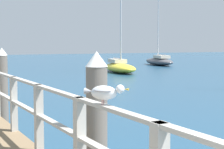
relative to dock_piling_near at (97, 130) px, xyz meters
The scene contains 5 objects.
dock_piling_near is the anchor object (origin of this frame).
dock_piling_far 5.66m from the dock_piling_near, 90.00° to the left, with size 0.29×0.29×2.09m.
seagull_foreground 1.20m from the dock_piling_near, 111.57° to the right, with size 0.36×0.38×0.21m.
boat_1 24.13m from the dock_piling_near, 59.56° to the left, with size 2.96×5.95×7.40m.
boat_4 34.61m from the dock_piling_near, 52.81° to the left, with size 3.27×6.27×7.14m.
Camera 1 is at (-0.33, 0.03, 2.18)m, focal length 59.26 mm.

